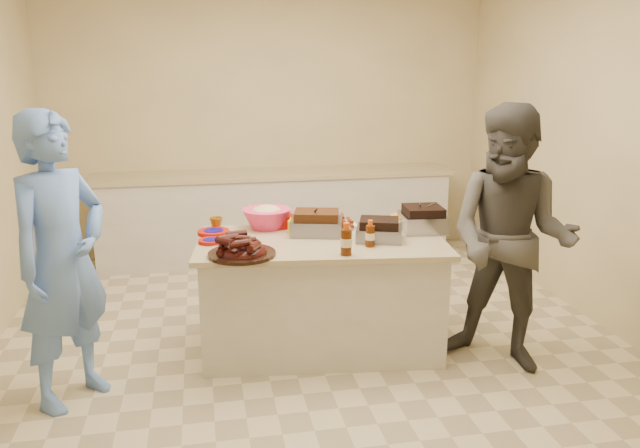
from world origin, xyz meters
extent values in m
cube|color=#47230F|center=(0.05, 0.17, 0.80)|extent=(0.41, 0.35, 0.11)
cube|color=black|center=(0.44, -0.05, 0.80)|extent=(0.37, 0.34, 0.09)
cube|color=gray|center=(0.82, 0.12, 0.80)|extent=(0.33, 0.33, 0.12)
cylinder|color=silver|center=(0.23, 0.35, 0.80)|extent=(0.35, 0.35, 0.05)
cube|color=#ECA911|center=(0.79, 0.29, 0.80)|extent=(0.32, 0.26, 0.08)
cylinder|color=#441C05|center=(0.14, -0.34, 0.80)|extent=(0.08, 0.08, 0.21)
cylinder|color=#441C05|center=(0.34, -0.19, 0.80)|extent=(0.07, 0.07, 0.18)
cylinder|color=yellow|center=(-0.12, 0.24, 0.80)|extent=(0.05, 0.05, 0.12)
imported|color=silver|center=(0.04, 0.19, 0.80)|extent=(0.15, 0.06, 0.14)
cylinder|color=#9F0E07|center=(-0.66, 0.31, 0.80)|extent=(0.25, 0.25, 0.03)
cylinder|color=#9F0E07|center=(-0.69, 0.09, 0.80)|extent=(0.18, 0.18, 0.02)
imported|color=#875506|center=(-0.64, 0.45, 0.80)|extent=(0.10, 0.10, 0.09)
cube|color=#9F0E07|center=(-0.17, 0.40, 0.80)|extent=(0.21, 0.17, 0.09)
imported|color=#5B85D5|center=(-1.54, -0.37, 0.00)|extent=(1.75, 1.58, 0.41)
imported|color=#494742|center=(1.20, -0.45, 0.00)|extent=(1.78, 1.86, 0.66)
camera|label=1|loc=(-0.73, -3.99, 1.97)|focal=35.00mm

